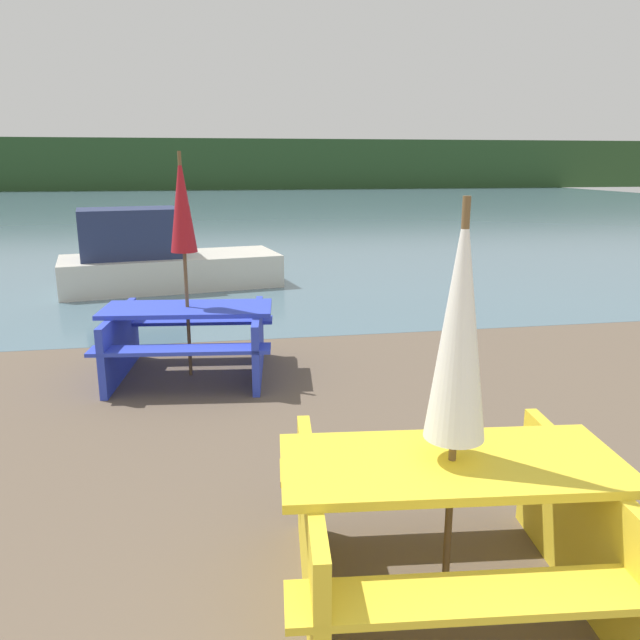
{
  "coord_description": "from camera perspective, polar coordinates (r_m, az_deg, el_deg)",
  "views": [
    {
      "loc": [
        -0.8,
        -0.24,
        2.14
      ],
      "look_at": [
        0.09,
        4.79,
        0.85
      ],
      "focal_mm": 35.0,
      "sensor_mm": 36.0,
      "label": 1
    }
  ],
  "objects": [
    {
      "name": "far_treeline",
      "position": [
        52.49,
        -9.44,
        13.87
      ],
      "size": [
        80.0,
        1.6,
        4.0
      ],
      "color": "#284723",
      "rests_on": "water"
    },
    {
      "name": "boat",
      "position": [
        11.28,
        -14.53,
        5.38
      ],
      "size": [
        3.9,
        2.11,
        1.39
      ],
      "rotation": [
        0.0,
        0.0,
        0.18
      ],
      "color": "beige",
      "rests_on": "water"
    },
    {
      "name": "umbrella_white",
      "position": [
        2.88,
        12.66,
        -0.42
      ],
      "size": [
        0.29,
        0.29,
        2.0
      ],
      "color": "brown",
      "rests_on": "ground_plane"
    },
    {
      "name": "water",
      "position": [
        32.56,
        -8.75,
        10.27
      ],
      "size": [
        60.0,
        50.0,
        0.0
      ],
      "color": "slate",
      "rests_on": "ground_plane"
    },
    {
      "name": "umbrella_crimson",
      "position": [
        6.3,
        -12.51,
        10.21
      ],
      "size": [
        0.26,
        0.26,
        2.25
      ],
      "color": "brown",
      "rests_on": "ground_plane"
    },
    {
      "name": "picnic_table_yellow",
      "position": [
        3.26,
        11.7,
        -17.22
      ],
      "size": [
        1.76,
        1.53,
        0.77
      ],
      "rotation": [
        0.0,
        0.0,
        -0.1
      ],
      "color": "yellow",
      "rests_on": "ground_plane"
    },
    {
      "name": "picnic_table_blue",
      "position": [
        6.51,
        -11.9,
        -1.24
      ],
      "size": [
        1.83,
        1.56,
        0.73
      ],
      "rotation": [
        0.0,
        0.0,
        -0.11
      ],
      "color": "blue",
      "rests_on": "ground_plane"
    }
  ]
}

